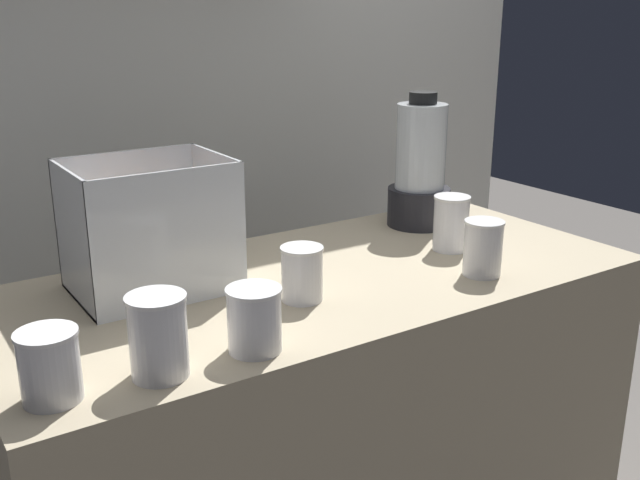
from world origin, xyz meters
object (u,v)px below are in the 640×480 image
(juice_cup_pomegranate_far_left, at_px, (50,370))
(juice_cup_carrot_right, at_px, (302,276))
(juice_cup_mango_far_right, at_px, (483,250))
(juice_cup_beet_middle, at_px, (255,324))
(carrot_display_bin, at_px, (146,248))
(blender_pitcher, at_px, (420,171))
(juice_cup_mango_left, at_px, (159,342))
(juice_cup_carrot_rightmost, at_px, (451,227))

(juice_cup_pomegranate_far_left, xyz_separation_m, juice_cup_carrot_right, (0.51, 0.12, 0.00))
(juice_cup_mango_far_right, bearing_deg, juice_cup_beet_middle, -174.87)
(carrot_display_bin, relative_size, juice_cup_mango_far_right, 2.55)
(blender_pitcher, xyz_separation_m, juice_cup_pomegranate_far_left, (-1.04, -0.40, -0.10))
(blender_pitcher, relative_size, juice_cup_mango_left, 2.59)
(juice_cup_beet_middle, distance_m, juice_cup_carrot_rightmost, 0.68)
(juice_cup_beet_middle, xyz_separation_m, juice_cup_carrot_rightmost, (0.64, 0.22, 0.01))
(juice_cup_beet_middle, bearing_deg, juice_cup_mango_left, 178.69)
(juice_cup_carrot_right, bearing_deg, juice_cup_carrot_rightmost, 8.86)
(blender_pitcher, bearing_deg, juice_cup_mango_left, -154.87)
(carrot_display_bin, bearing_deg, blender_pitcher, 3.77)
(juice_cup_beet_middle, xyz_separation_m, juice_cup_carrot_right, (0.18, 0.15, 0.00))
(carrot_display_bin, bearing_deg, juice_cup_mango_far_right, -26.65)
(carrot_display_bin, distance_m, juice_cup_mango_far_right, 0.70)
(juice_cup_pomegranate_far_left, height_order, juice_cup_mango_far_right, juice_cup_mango_far_right)
(carrot_display_bin, distance_m, juice_cup_carrot_right, 0.32)
(juice_cup_mango_left, bearing_deg, juice_cup_pomegranate_far_left, 174.11)
(juice_cup_pomegranate_far_left, height_order, juice_cup_mango_left, juice_cup_mango_left)
(juice_cup_pomegranate_far_left, relative_size, juice_cup_mango_far_right, 0.90)
(juice_cup_beet_middle, distance_m, juice_cup_carrot_right, 0.23)
(juice_cup_carrot_right, xyz_separation_m, juice_cup_mango_far_right, (0.40, -0.09, 0.01))
(carrot_display_bin, relative_size, juice_cup_mango_left, 2.30)
(carrot_display_bin, xyz_separation_m, juice_cup_carrot_right, (0.23, -0.22, -0.04))
(juice_cup_carrot_right, relative_size, juice_cup_carrot_rightmost, 0.84)
(juice_cup_mango_left, relative_size, juice_cup_mango_far_right, 1.11)
(juice_cup_carrot_right, bearing_deg, carrot_display_bin, 135.97)
(juice_cup_beet_middle, height_order, juice_cup_mango_far_right, juice_cup_mango_far_right)
(blender_pitcher, relative_size, juice_cup_carrot_right, 3.18)
(juice_cup_carrot_rightmost, bearing_deg, juice_cup_mango_left, -165.26)
(blender_pitcher, distance_m, juice_cup_beet_middle, 0.84)
(juice_cup_pomegranate_far_left, xyz_separation_m, juice_cup_carrot_rightmost, (0.97, 0.20, 0.01))
(juice_cup_pomegranate_far_left, distance_m, juice_cup_mango_left, 0.16)
(juice_cup_mango_left, bearing_deg, blender_pitcher, 25.13)
(juice_cup_mango_far_right, distance_m, juice_cup_carrot_rightmost, 0.18)
(juice_cup_carrot_right, height_order, juice_cup_carrot_rightmost, juice_cup_carrot_rightmost)
(juice_cup_mango_left, bearing_deg, juice_cup_beet_middle, -1.31)
(carrot_display_bin, xyz_separation_m, juice_cup_mango_left, (-0.12, -0.36, -0.03))
(blender_pitcher, distance_m, juice_cup_mango_left, 0.98)
(juice_cup_mango_left, bearing_deg, juice_cup_mango_far_right, 3.71)
(carrot_display_bin, height_order, juice_cup_mango_far_right, carrot_display_bin)
(carrot_display_bin, distance_m, blender_pitcher, 0.77)
(juice_cup_beet_middle, bearing_deg, carrot_display_bin, 97.21)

